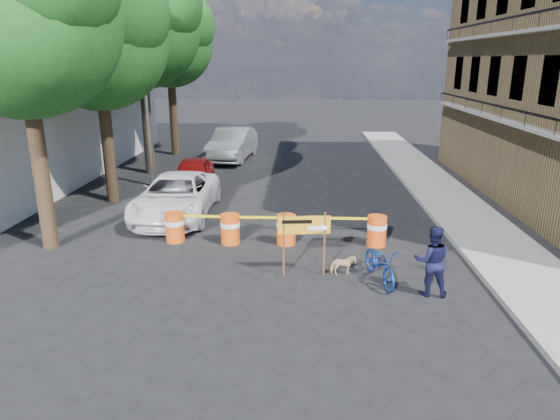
# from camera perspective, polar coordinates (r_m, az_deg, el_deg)

# --- Properties ---
(ground) EXTENTS (120.00, 120.00, 0.00)m
(ground) POSITION_cam_1_polar(r_m,az_deg,el_deg) (12.54, 0.03, -7.98)
(ground) COLOR black
(ground) RESTS_ON ground
(sidewalk_east) EXTENTS (2.40, 40.00, 0.15)m
(sidewalk_east) POSITION_cam_1_polar(r_m,az_deg,el_deg) (19.01, 19.86, -0.05)
(sidewalk_east) COLOR gray
(sidewalk_east) RESTS_ON ground
(tree_near) EXTENTS (5.46, 5.20, 9.15)m
(tree_near) POSITION_cam_1_polar(r_m,az_deg,el_deg) (15.24, -27.45, 19.18)
(tree_near) COLOR #332316
(tree_near) RESTS_ON ground
(tree_mid_a) EXTENTS (5.25, 5.00, 8.68)m
(tree_mid_a) POSITION_cam_1_polar(r_m,az_deg,el_deg) (19.76, -19.99, 18.01)
(tree_mid_a) COLOR #332316
(tree_mid_a) RESTS_ON ground
(tree_mid_b) EXTENTS (5.67, 5.40, 9.62)m
(tree_mid_b) POSITION_cam_1_polar(r_m,az_deg,el_deg) (24.51, -15.59, 19.61)
(tree_mid_b) COLOR #332316
(tree_mid_b) RESTS_ON ground
(tree_far) EXTENTS (5.04, 4.80, 8.84)m
(tree_far) POSITION_cam_1_polar(r_m,az_deg,el_deg) (29.30, -12.45, 18.28)
(tree_far) COLOR #332316
(tree_far) RESTS_ON ground
(streetlamp) EXTENTS (1.25, 0.18, 8.00)m
(streetlamp) POSITION_cam_1_polar(r_m,az_deg,el_deg) (21.86, -15.07, 13.92)
(streetlamp) COLOR gray
(streetlamp) RESTS_ON ground
(barrel_far_left) EXTENTS (0.58, 0.58, 0.90)m
(barrel_far_left) POSITION_cam_1_polar(r_m,az_deg,el_deg) (15.27, -11.94, -1.85)
(barrel_far_left) COLOR #D64F0C
(barrel_far_left) RESTS_ON ground
(barrel_mid_left) EXTENTS (0.58, 0.58, 0.90)m
(barrel_mid_left) POSITION_cam_1_polar(r_m,az_deg,el_deg) (14.85, -5.70, -2.09)
(barrel_mid_left) COLOR #D64F0C
(barrel_mid_left) RESTS_ON ground
(barrel_mid_right) EXTENTS (0.58, 0.58, 0.90)m
(barrel_mid_right) POSITION_cam_1_polar(r_m,az_deg,el_deg) (14.72, 0.72, -2.17)
(barrel_mid_right) COLOR #D64F0C
(barrel_mid_right) RESTS_ON ground
(barrel_far_right) EXTENTS (0.58, 0.58, 0.90)m
(barrel_far_right) POSITION_cam_1_polar(r_m,az_deg,el_deg) (14.89, 11.00, -2.28)
(barrel_far_right) COLOR #D64F0C
(barrel_far_right) RESTS_ON ground
(detour_sign) EXTENTS (1.30, 0.26, 1.67)m
(detour_sign) POSITION_cam_1_polar(r_m,az_deg,el_deg) (12.36, 3.50, -2.31)
(detour_sign) COLOR #592D19
(detour_sign) RESTS_ON ground
(pedestrian) EXTENTS (0.87, 0.70, 1.67)m
(pedestrian) POSITION_cam_1_polar(r_m,az_deg,el_deg) (11.99, 16.98, -5.58)
(pedestrian) COLOR black
(pedestrian) RESTS_ON ground
(bicycle) EXTENTS (0.83, 1.07, 1.81)m
(bicycle) POSITION_cam_1_polar(r_m,az_deg,el_deg) (12.36, 11.47, -4.17)
(bicycle) COLOR #123795
(bicycle) RESTS_ON ground
(dog) EXTENTS (0.67, 0.39, 0.53)m
(dog) POSITION_cam_1_polar(r_m,az_deg,el_deg) (12.81, 7.21, -6.27)
(dog) COLOR tan
(dog) RESTS_ON ground
(suv_white) EXTENTS (2.44, 5.23, 1.45)m
(suv_white) POSITION_cam_1_polar(r_m,az_deg,el_deg) (17.65, -11.77, 1.55)
(suv_white) COLOR white
(suv_white) RESTS_ON ground
(sedan_red) EXTENTS (1.85, 4.00, 1.33)m
(sedan_red) POSITION_cam_1_polar(r_m,az_deg,el_deg) (21.24, -9.92, 4.04)
(sedan_red) COLOR maroon
(sedan_red) RESTS_ON ground
(sedan_silver) EXTENTS (2.40, 5.39, 1.72)m
(sedan_silver) POSITION_cam_1_polar(r_m,az_deg,el_deg) (27.58, -5.45, 7.52)
(sedan_silver) COLOR #A5A6AC
(sedan_silver) RESTS_ON ground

